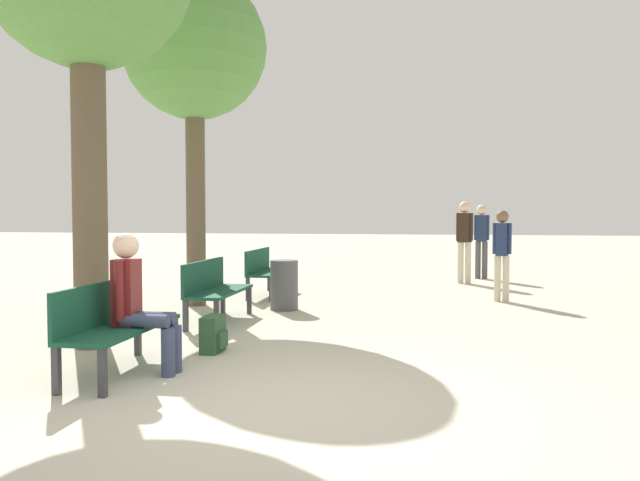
% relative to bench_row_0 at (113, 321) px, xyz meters
% --- Properties ---
extents(ground_plane, '(80.00, 80.00, 0.00)m').
position_rel_bench_row_0_xyz_m(ground_plane, '(1.79, -0.64, -0.49)').
color(ground_plane, beige).
extents(bench_row_0, '(0.50, 1.56, 0.85)m').
position_rel_bench_row_0_xyz_m(bench_row_0, '(0.00, 0.00, 0.00)').
color(bench_row_0, '#144733').
rests_on(bench_row_0, ground_plane).
extents(bench_row_1, '(0.50, 1.56, 0.85)m').
position_rel_bench_row_0_xyz_m(bench_row_1, '(0.00, 2.80, 0.00)').
color(bench_row_1, '#144733').
rests_on(bench_row_1, ground_plane).
extents(bench_row_2, '(0.50, 1.56, 0.85)m').
position_rel_bench_row_0_xyz_m(bench_row_2, '(0.00, 5.61, 0.00)').
color(bench_row_2, '#144733').
rests_on(bench_row_2, ground_plane).
extents(tree_row_1, '(2.32, 2.32, 5.34)m').
position_rel_bench_row_0_xyz_m(tree_row_1, '(-0.80, 4.26, 3.62)').
color(tree_row_1, brown).
rests_on(tree_row_1, ground_plane).
extents(person_seated, '(0.63, 0.36, 1.32)m').
position_rel_bench_row_0_xyz_m(person_seated, '(0.24, 0.04, 0.20)').
color(person_seated, '#384260').
rests_on(person_seated, ground_plane).
extents(backpack, '(0.22, 0.37, 0.39)m').
position_rel_bench_row_0_xyz_m(backpack, '(0.63, 1.00, -0.30)').
color(backpack, '#284C2D').
rests_on(backpack, ground_plane).
extents(pedestrian_near, '(0.31, 0.25, 1.55)m').
position_rel_bench_row_0_xyz_m(pedestrian_near, '(4.16, 5.52, 0.40)').
color(pedestrian_near, beige).
rests_on(pedestrian_near, ground_plane).
extents(pedestrian_mid, '(0.34, 0.23, 1.70)m').
position_rel_bench_row_0_xyz_m(pedestrian_mid, '(4.15, 9.28, 0.48)').
color(pedestrian_mid, '#4C4C4C').
rests_on(pedestrian_mid, ground_plane).
extents(pedestrian_far, '(0.35, 0.31, 1.75)m').
position_rel_bench_row_0_xyz_m(pedestrian_far, '(3.70, 8.23, 0.51)').
color(pedestrian_far, beige).
rests_on(pedestrian_far, ground_plane).
extents(trash_bin, '(0.43, 0.43, 0.77)m').
position_rel_bench_row_0_xyz_m(trash_bin, '(0.72, 4.02, -0.11)').
color(trash_bin, '#4C4C51').
rests_on(trash_bin, ground_plane).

